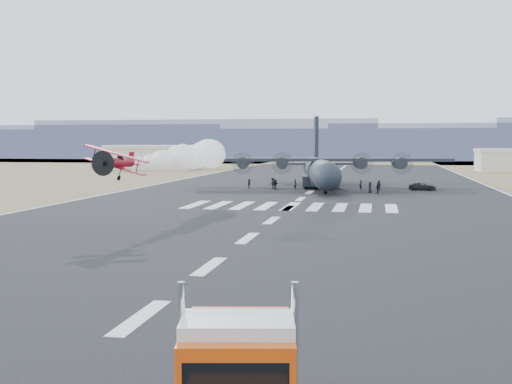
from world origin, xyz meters
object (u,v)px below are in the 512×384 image
(hangar_left, at_px, (153,157))
(crew_e, at_px, (370,187))
(crew_h, at_px, (379,186))
(crew_a, at_px, (295,184))
(crew_g, at_px, (361,185))
(crew_d, at_px, (378,188))
(support_vehicle, at_px, (423,186))
(transport_aircraft, at_px, (320,169))
(crew_c, at_px, (273,183))
(aerobatic_biplane, at_px, (116,162))
(crew_f, at_px, (276,184))
(crew_b, at_px, (249,184))

(hangar_left, bearing_deg, crew_e, -49.66)
(hangar_left, relative_size, crew_h, 14.91)
(crew_a, relative_size, crew_g, 1.05)
(hangar_left, xyz_separation_m, crew_a, (49.12, -68.27, -2.55))
(crew_a, bearing_deg, crew_d, -148.13)
(crew_g, bearing_deg, support_vehicle, 68.07)
(transport_aircraft, bearing_deg, crew_d, -55.63)
(crew_c, xyz_separation_m, crew_h, (17.33, -0.79, -0.10))
(aerobatic_biplane, xyz_separation_m, support_vehicle, (28.65, 55.67, -5.57))
(transport_aircraft, relative_size, crew_c, 23.51)
(support_vehicle, height_order, crew_a, crew_a)
(support_vehicle, xyz_separation_m, crew_e, (-8.24, -6.51, 0.23))
(hangar_left, bearing_deg, aerobatic_biplane, -71.39)
(crew_a, height_order, crew_f, crew_a)
(crew_d, bearing_deg, crew_c, -134.30)
(support_vehicle, bearing_deg, aerobatic_biplane, 164.11)
(crew_b, bearing_deg, support_vehicle, -110.03)
(hangar_left, relative_size, crew_f, 15.50)
(support_vehicle, relative_size, crew_f, 2.76)
(hangar_left, distance_m, crew_f, 81.25)
(transport_aircraft, bearing_deg, crew_g, -40.74)
(aerobatic_biplane, relative_size, support_vehicle, 1.30)
(support_vehicle, distance_m, crew_e, 10.51)
(transport_aircraft, bearing_deg, crew_f, -158.65)
(aerobatic_biplane, height_order, crew_c, aerobatic_biplane)
(crew_c, height_order, crew_e, crew_c)
(crew_b, height_order, crew_f, crew_b)
(hangar_left, distance_m, transport_aircraft, 82.17)
(aerobatic_biplane, xyz_separation_m, transport_aircraft, (11.85, 58.17, -2.96))
(crew_b, xyz_separation_m, crew_c, (3.96, 0.05, 0.12))
(hangar_left, bearing_deg, support_vehicle, -43.35)
(crew_c, distance_m, crew_g, 14.44)
(support_vehicle, height_order, crew_g, crew_g)
(crew_h, bearing_deg, transport_aircraft, -160.32)
(support_vehicle, bearing_deg, crew_h, 119.33)
(support_vehicle, distance_m, crew_b, 28.26)
(crew_d, bearing_deg, crew_e, -162.36)
(hangar_left, height_order, crew_f, hangar_left)
(crew_a, distance_m, crew_f, 3.62)
(crew_a, distance_m, crew_c, 4.10)
(crew_c, height_order, crew_h, crew_c)
(support_vehicle, xyz_separation_m, crew_h, (-6.92, -2.25, 0.22))
(aerobatic_biplane, relative_size, crew_d, 3.49)
(crew_f, bearing_deg, aerobatic_biplane, -163.47)
(support_vehicle, distance_m, crew_a, 20.52)
(crew_a, relative_size, crew_h, 1.04)
(crew_f, bearing_deg, crew_e, -85.99)
(crew_g, bearing_deg, transport_aircraft, -154.35)
(crew_f, relative_size, crew_h, 0.96)
(crew_a, xyz_separation_m, crew_d, (13.23, -5.08, -0.04))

